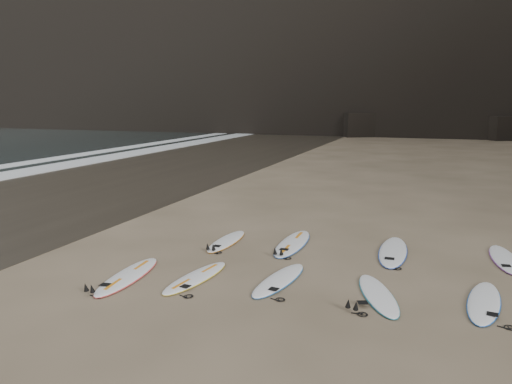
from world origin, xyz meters
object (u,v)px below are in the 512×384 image
(surfboard_0, at_px, (128,275))
(surfboard_3, at_px, (378,294))
(surfboard_4, at_px, (484,302))
(surfboard_7, at_px, (393,251))
(surfboard_5, at_px, (227,241))
(surfboard_8, at_px, (505,259))
(surfboard_6, at_px, (293,243))
(surfboard_2, at_px, (279,279))
(surfboard_1, at_px, (196,277))

(surfboard_0, distance_m, surfboard_3, 5.31)
(surfboard_4, bearing_deg, surfboard_7, 132.17)
(surfboard_5, height_order, surfboard_8, surfboard_8)
(surfboard_0, xyz_separation_m, surfboard_3, (5.25, 0.77, -0.00))
(surfboard_6, bearing_deg, surfboard_2, -81.05)
(surfboard_3, bearing_deg, surfboard_4, -11.39)
(surfboard_1, xyz_separation_m, surfboard_3, (3.82, 0.34, -0.00))
(surfboard_1, distance_m, surfboard_2, 1.80)
(surfboard_4, bearing_deg, surfboard_3, -163.75)
(surfboard_4, distance_m, surfboard_5, 6.62)
(surfboard_8, bearing_deg, surfboard_4, -107.27)
(surfboard_0, height_order, surfboard_5, surfboard_0)
(surfboard_1, relative_size, surfboard_5, 1.01)
(surfboard_4, bearing_deg, surfboard_6, 157.51)
(surfboard_2, distance_m, surfboard_3, 2.08)
(surfboard_3, xyz_separation_m, surfboard_5, (-4.31, 2.49, -0.00))
(surfboard_0, height_order, surfboard_2, surfboard_0)
(surfboard_7, relative_size, surfboard_8, 1.16)
(surfboard_0, distance_m, surfboard_7, 6.51)
(surfboard_2, xyz_separation_m, surfboard_4, (4.01, 0.17, 0.00))
(surfboard_0, bearing_deg, surfboard_3, 2.83)
(surfboard_2, bearing_deg, surfboard_4, 9.88)
(surfboard_5, bearing_deg, surfboard_4, -19.54)
(surfboard_0, relative_size, surfboard_3, 1.12)
(surfboard_1, height_order, surfboard_3, same)
(surfboard_2, height_order, surfboard_5, surfboard_2)
(surfboard_6, xyz_separation_m, surfboard_7, (2.59, 0.15, 0.00))
(surfboard_1, height_order, surfboard_6, surfboard_6)
(surfboard_4, height_order, surfboard_7, surfboard_7)
(surfboard_7, bearing_deg, surfboard_6, -178.21)
(surfboard_0, distance_m, surfboard_6, 4.53)
(surfboard_2, height_order, surfboard_4, same)
(surfboard_4, height_order, surfboard_6, surfboard_6)
(surfboard_3, relative_size, surfboard_7, 0.82)
(surfboard_1, relative_size, surfboard_4, 0.98)
(surfboard_5, bearing_deg, surfboard_0, -106.38)
(surfboard_1, xyz_separation_m, surfboard_8, (6.45, 3.66, 0.00))
(surfboard_7, bearing_deg, surfboard_5, -174.55)
(surfboard_0, bearing_deg, surfboard_2, 10.28)
(surfboard_7, bearing_deg, surfboard_2, -127.71)
(surfboard_2, xyz_separation_m, surfboard_3, (2.08, -0.13, -0.00))
(surfboard_1, relative_size, surfboard_2, 0.99)
(surfboard_2, height_order, surfboard_8, surfboard_8)
(surfboard_2, distance_m, surfboard_8, 5.69)
(surfboard_3, relative_size, surfboard_4, 0.97)
(surfboard_5, bearing_deg, surfboard_7, 6.77)
(surfboard_2, distance_m, surfboard_7, 3.59)
(surfboard_6, distance_m, surfboard_8, 5.20)
(surfboard_0, bearing_deg, surfboard_4, 2.99)
(surfboard_4, xyz_separation_m, surfboard_8, (0.70, 3.02, 0.00))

